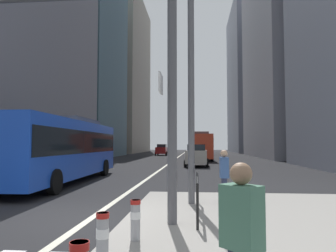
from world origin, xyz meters
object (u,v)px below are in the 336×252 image
at_px(city_bus_red_receding, 200,145).
at_px(pedestrian_waiting, 242,238).
at_px(city_bus_red_distant, 201,145).
at_px(car_receding_near, 197,155).
at_px(bollard_left, 102,237).
at_px(city_bus_blue_oncoming, 63,147).
at_px(street_lamp_post, 191,39).
at_px(traffic_signal_gantry, 85,55).
at_px(car_oncoming_mid, 162,150).
at_px(pedestrian_walking, 224,174).
at_px(bollard_right, 135,218).

bearing_deg(city_bus_red_receding, pedestrian_waiting, -89.98).
height_order(city_bus_red_distant, car_receding_near, city_bus_red_distant).
bearing_deg(pedestrian_waiting, bollard_left, 141.00).
distance_m(city_bus_red_receding, car_receding_near, 11.69).
relative_size(city_bus_blue_oncoming, pedestrian_waiting, 7.11).
bearing_deg(street_lamp_post, traffic_signal_gantry, -134.71).
bearing_deg(bollard_left, street_lamp_post, 76.44).
xyz_separation_m(car_oncoming_mid, pedestrian_waiting, (6.49, -51.57, 0.06)).
height_order(city_bus_red_receding, pedestrian_walking, city_bus_red_receding).
relative_size(bollard_left, bollard_right, 1.05).
bearing_deg(car_receding_near, car_oncoming_mid, 102.68).
xyz_separation_m(city_bus_blue_oncoming, car_receding_near, (6.83, 12.27, -0.85)).
distance_m(car_receding_near, pedestrian_waiting, 24.68).
height_order(street_lamp_post, pedestrian_walking, street_lamp_post).
bearing_deg(car_oncoming_mid, pedestrian_waiting, -82.83).
bearing_deg(city_bus_red_receding, bollard_right, -92.71).
distance_m(bollard_left, pedestrian_walking, 5.51).
xyz_separation_m(city_bus_blue_oncoming, bollard_left, (5.43, -10.92, -1.24)).
bearing_deg(city_bus_red_distant, city_bus_red_receding, -91.27).
bearing_deg(car_oncoming_mid, street_lamp_post, -82.54).
height_order(city_bus_blue_oncoming, car_receding_near, city_bus_blue_oncoming).
relative_size(city_bus_red_distant, car_receding_near, 2.72).
bearing_deg(bollard_left, pedestrian_waiting, -39.00).
distance_m(street_lamp_post, bollard_left, 7.05).
height_order(city_bus_red_receding, car_oncoming_mid, city_bus_red_receding).
xyz_separation_m(city_bus_red_receding, car_receding_near, (-0.42, -11.65, -0.85)).
relative_size(car_oncoming_mid, bollard_right, 5.78).
relative_size(car_oncoming_mid, pedestrian_waiting, 2.67).
bearing_deg(pedestrian_waiting, street_lamp_post, 95.15).
xyz_separation_m(traffic_signal_gantry, bollard_left, (1.27, -2.60, -3.52)).
height_order(city_bus_blue_oncoming, pedestrian_waiting, city_bus_blue_oncoming).
bearing_deg(pedestrian_waiting, bollard_right, 119.58).
relative_size(pedestrian_waiting, pedestrian_walking, 1.00).
xyz_separation_m(city_bus_red_distant, car_receding_near, (-0.89, -32.51, -0.85)).
height_order(traffic_signal_gantry, bollard_left, traffic_signal_gantry).
relative_size(car_receding_near, bollard_left, 5.23).
distance_m(traffic_signal_gantry, pedestrian_walking, 5.24).
distance_m(bollard_right, pedestrian_waiting, 3.27).
height_order(car_oncoming_mid, pedestrian_walking, car_oncoming_mid).
relative_size(city_bus_red_distant, pedestrian_waiting, 6.92).
height_order(city_bus_blue_oncoming, city_bus_red_distant, same).
relative_size(street_lamp_post, bollard_left, 10.05).
bearing_deg(car_receding_near, traffic_signal_gantry, -97.37).
distance_m(city_bus_red_distant, street_lamp_post, 50.70).
distance_m(city_bus_blue_oncoming, car_oncoming_mid, 39.19).
bearing_deg(pedestrian_waiting, city_bus_red_receding, 90.02).
relative_size(car_oncoming_mid, traffic_signal_gantry, 0.69).
bearing_deg(car_oncoming_mid, city_bus_red_receding, -66.99).
height_order(city_bus_red_receding, car_receding_near, city_bus_red_receding).
xyz_separation_m(car_receding_near, pedestrian_waiting, (0.43, -24.67, 0.07)).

